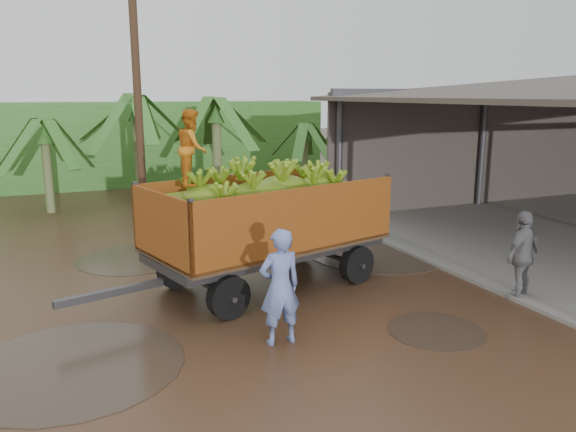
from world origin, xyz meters
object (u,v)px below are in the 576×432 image
Objects in this scene: banana_trailer at (267,218)px; man_blue at (280,287)px; utility_pole at (137,93)px; man_grey at (523,255)px.

banana_trailer is 3.57× the size of man_blue.
man_blue is at bearing -85.92° from utility_pole.
man_blue reaches higher than man_grey.
utility_pole is (-5.76, 9.40, 3.09)m from man_grey.
utility_pole reaches higher than banana_trailer.
banana_trailer is at bearing -77.72° from utility_pole.
man_blue is 5.09m from man_grey.
banana_trailer is 0.87× the size of utility_pole.
man_grey is (5.09, 0.00, -0.06)m from man_blue.
banana_trailer is at bearing -47.75° from man_grey.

